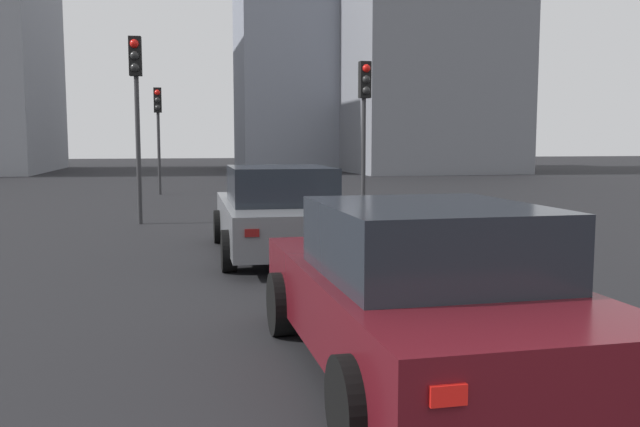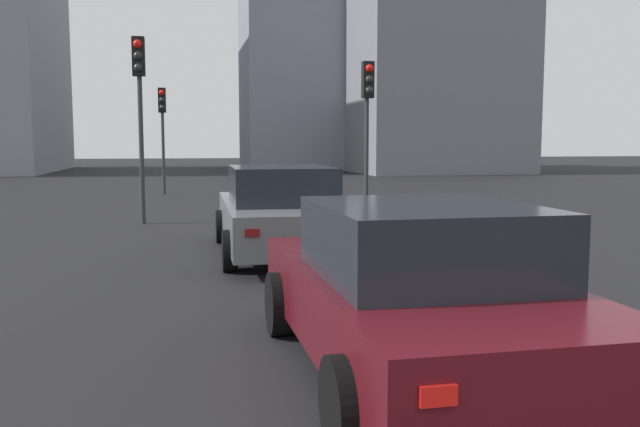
# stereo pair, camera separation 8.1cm
# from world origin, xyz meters

# --- Properties ---
(car_grey_lead) EXTENTS (4.85, 2.17, 1.54)m
(car_grey_lead) POSITION_xyz_m (10.45, 0.15, 0.74)
(car_grey_lead) COLOR slate
(car_grey_lead) RESTS_ON ground_plane
(car_maroon_second) EXTENTS (4.40, 2.14, 1.46)m
(car_maroon_second) POSITION_xyz_m (4.19, -0.10, 0.71)
(car_maroon_second) COLOR #510F16
(car_maroon_second) RESTS_ON ground_plane
(traffic_light_near_left) EXTENTS (0.32, 0.29, 4.38)m
(traffic_light_near_left) POSITION_xyz_m (15.38, 2.74, 3.14)
(traffic_light_near_left) COLOR #2D2D30
(traffic_light_near_left) RESTS_ON ground_plane
(traffic_light_near_right) EXTENTS (0.32, 0.29, 3.94)m
(traffic_light_near_right) POSITION_xyz_m (15.33, -2.77, 2.84)
(traffic_light_near_right) COLOR #2D2D30
(traffic_light_near_right) RESTS_ON ground_plane
(traffic_light_far_left) EXTENTS (0.32, 0.28, 3.92)m
(traffic_light_far_left) POSITION_xyz_m (24.52, 2.48, 2.82)
(traffic_light_far_left) COLOR #2D2D30
(traffic_light_far_left) RESTS_ON ground_plane
(building_facade_left) EXTENTS (12.23, 10.17, 15.95)m
(building_facade_left) POSITION_xyz_m (41.66, -14.00, 7.98)
(building_facade_left) COLOR slate
(building_facade_left) RESTS_ON ground_plane
(building_facade_center) EXTENTS (8.43, 6.87, 14.82)m
(building_facade_center) POSITION_xyz_m (47.38, -6.00, 7.41)
(building_facade_center) COLOR gray
(building_facade_center) RESTS_ON ground_plane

